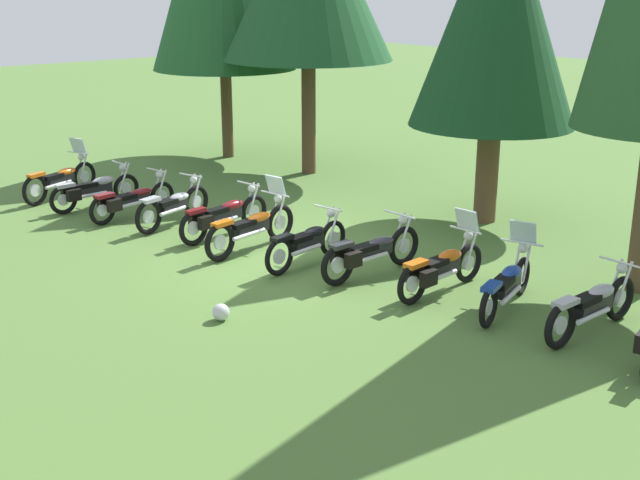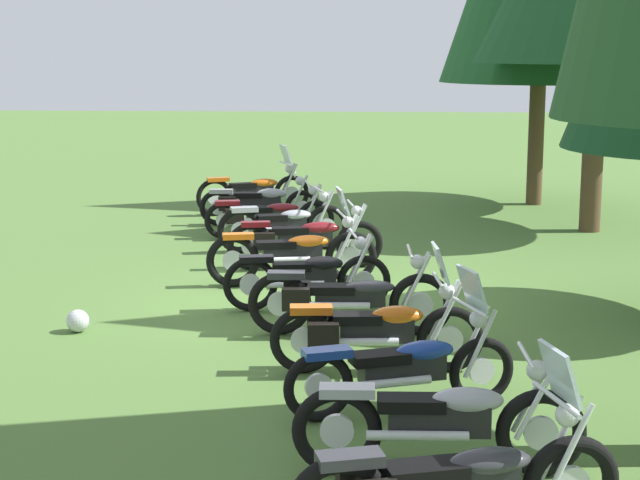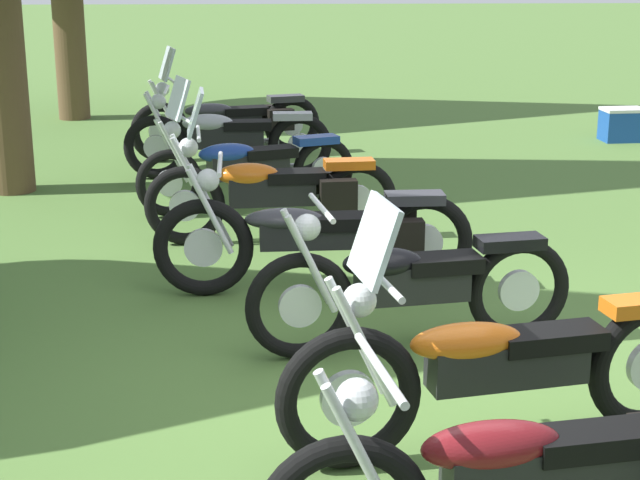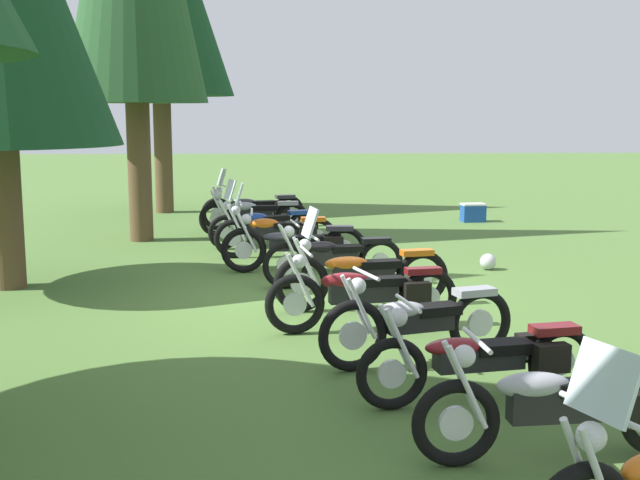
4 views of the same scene
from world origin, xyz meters
The scene contains 14 objects.
ground_plane centered at (0.00, 0.00, 0.00)m, with size 80.00×80.00×0.00m, color #4C7033.
motorcycle_0 centered at (-7.04, -1.67, 0.48)m, with size 1.09×2.23×1.39m.
motorcycle_1 centered at (-5.65, -1.46, 0.44)m, with size 0.64×2.30×0.99m.
motorcycle_2 centered at (-4.37, -1.14, 0.42)m, with size 0.83×2.29×0.98m.
motorcycle_3 centered at (-3.21, -0.71, 0.46)m, with size 0.88×2.16×1.03m.
motorcycle_4 centered at (-1.85, -0.31, 0.46)m, with size 0.79×2.39×1.02m.
motorcycle_5 centered at (-0.75, -0.33, 0.48)m, with size 0.82×2.43×1.39m.
motorcycle_6 centered at (0.64, -0.04, 0.45)m, with size 0.69×2.17×1.01m.
motorcycle_7 centered at (1.80, 0.49, 0.46)m, with size 0.78×2.42×1.03m.
motorcycle_8 centered at (3.20, 0.83, 0.47)m, with size 0.69×2.24×1.36m.
motorcycle_9 centered at (4.38, 1.13, 0.46)m, with size 1.02×2.18×1.34m.
motorcycle_10 centered at (5.80, 1.38, 0.46)m, with size 0.68×2.34×1.01m.
pine_tree_2 centered at (0.77, 4.85, 4.55)m, with size 3.52×3.52×7.03m.
dropped_helmet centered at (1.86, -2.72, 0.14)m, with size 0.27×0.27×0.27m, color silver.
Camera 1 is at (12.16, -9.01, 5.14)m, focal length 46.20 mm.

